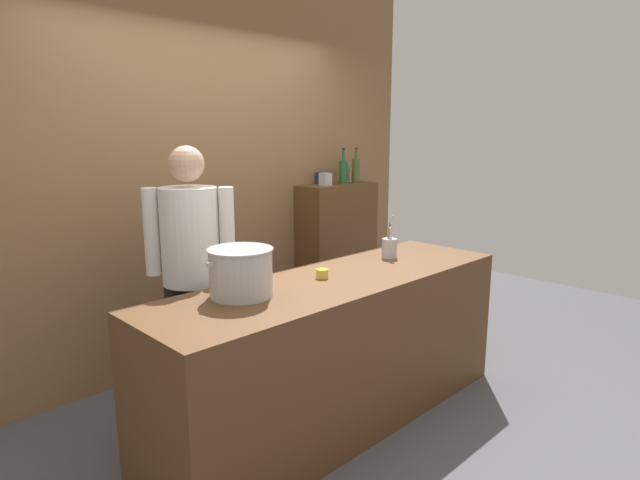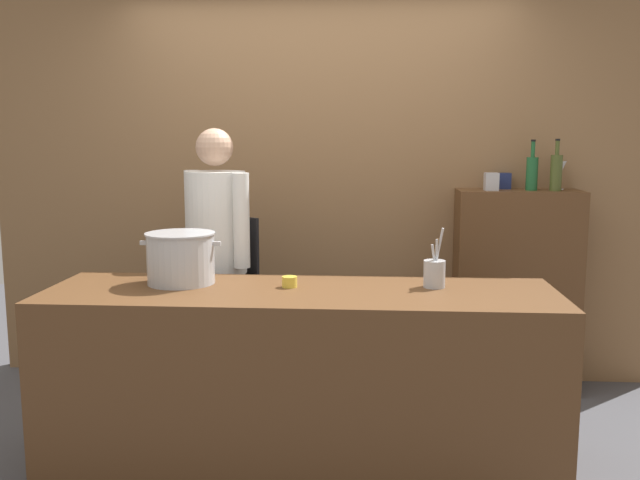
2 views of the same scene
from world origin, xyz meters
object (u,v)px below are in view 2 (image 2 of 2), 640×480
object	(u,v)px
utensil_crock	(434,273)
chef	(218,251)
wine_bottle_green	(532,172)
spice_tin_navy	(503,181)
butter_jar	(290,282)
wine_glass_wide	(560,169)
stockpot_large	(181,258)
wine_bottle_olive	(556,172)
spice_tin_silver	(491,182)

from	to	relation	value
utensil_crock	chef	bearing A→B (deg)	153.81
wine_bottle_green	spice_tin_navy	xyz separation A→B (m)	(-0.15, 0.11, -0.06)
butter_jar	wine_glass_wide	xyz separation A→B (m)	(1.57, 1.21, 0.49)
stockpot_large	wine_bottle_olive	xyz separation A→B (m)	(2.06, 1.04, 0.38)
wine_bottle_green	butter_jar	bearing A→B (deg)	-140.99
spice_tin_silver	spice_tin_navy	world-z (taller)	spice_tin_silver
chef	butter_jar	bearing A→B (deg)	166.86
chef	wine_glass_wide	xyz separation A→B (m)	(2.06, 0.58, 0.45)
wine_bottle_green	wine_bottle_olive	xyz separation A→B (m)	(0.14, -0.03, 0.01)
butter_jar	wine_bottle_olive	bearing A→B (deg)	35.71
chef	wine_bottle_green	world-z (taller)	chef
wine_bottle_olive	spice_tin_silver	world-z (taller)	wine_bottle_olive
chef	stockpot_large	size ratio (longest dim) A/B	4.16
stockpot_large	butter_jar	distance (m)	0.55
utensil_crock	butter_jar	world-z (taller)	utensil_crock
wine_bottle_green	wine_bottle_olive	distance (m)	0.14
chef	butter_jar	size ratio (longest dim) A/B	22.57
wine_glass_wide	wine_bottle_green	bearing A→B (deg)	-154.81
wine_glass_wide	spice_tin_silver	distance (m)	0.46
wine_bottle_green	wine_bottle_olive	world-z (taller)	wine_bottle_olive
stockpot_large	utensil_crock	size ratio (longest dim) A/B	1.39
wine_bottle_green	chef	bearing A→B (deg)	-165.30
utensil_crock	wine_bottle_green	distance (m)	1.34
wine_glass_wide	spice_tin_silver	world-z (taller)	wine_glass_wide
chef	wine_bottle_olive	xyz separation A→B (m)	(2.00, 0.46, 0.44)
spice_tin_navy	wine_bottle_green	bearing A→B (deg)	-37.09
butter_jar	wine_glass_wide	world-z (taller)	wine_glass_wide
stockpot_large	butter_jar	xyz separation A→B (m)	(0.54, -0.05, -0.10)
chef	wine_bottle_olive	size ratio (longest dim) A/B	5.25
stockpot_large	spice_tin_navy	bearing A→B (deg)	33.71
wine_bottle_olive	wine_glass_wide	distance (m)	0.13
spice_tin_silver	wine_glass_wide	bearing A→B (deg)	14.01
wine_bottle_olive	utensil_crock	bearing A→B (deg)	-128.38
wine_bottle_olive	butter_jar	bearing A→B (deg)	-144.29
wine_bottle_olive	wine_glass_wide	size ratio (longest dim) A/B	1.77
spice_tin_silver	stockpot_large	bearing A→B (deg)	-147.96
chef	spice_tin_navy	xyz separation A→B (m)	(1.71, 0.60, 0.37)
butter_jar	spice_tin_silver	distance (m)	1.63
butter_jar	wine_glass_wide	distance (m)	2.04
stockpot_large	utensil_crock	world-z (taller)	utensil_crock
stockpot_large	wine_bottle_green	size ratio (longest dim) A/B	1.28
wine_bottle_green	spice_tin_navy	bearing A→B (deg)	142.91
wine_bottle_olive	chef	bearing A→B (deg)	-166.98
butter_jar	wine_bottle_green	bearing A→B (deg)	39.01
wine_bottle_green	spice_tin_navy	world-z (taller)	wine_bottle_green
stockpot_large	butter_jar	size ratio (longest dim) A/B	5.42
utensil_crock	spice_tin_silver	size ratio (longest dim) A/B	2.62
butter_jar	spice_tin_navy	xyz separation A→B (m)	(1.23, 1.23, 0.41)
butter_jar	spice_tin_navy	bearing A→B (deg)	45.09
spice_tin_navy	wine_bottle_olive	bearing A→B (deg)	-25.80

